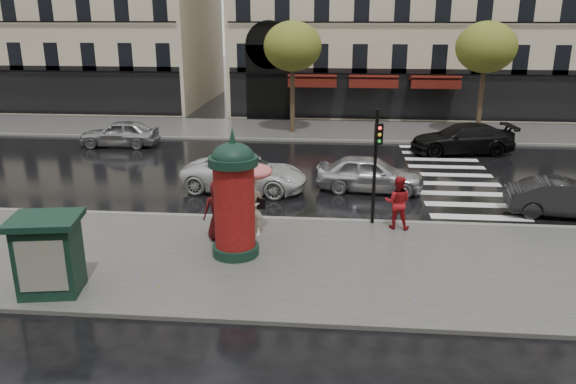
# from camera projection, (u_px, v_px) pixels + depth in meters

# --- Properties ---
(ground) EXTENTS (160.00, 160.00, 0.00)m
(ground) POSITION_uv_depth(u_px,v_px,m) (309.00, 257.00, 16.99)
(ground) COLOR black
(ground) RESTS_ON ground
(near_sidewalk) EXTENTS (90.00, 7.00, 0.12)m
(near_sidewalk) POSITION_uv_depth(u_px,v_px,m) (308.00, 262.00, 16.49)
(near_sidewalk) COLOR #474744
(near_sidewalk) RESTS_ON ground
(far_sidewalk) EXTENTS (90.00, 6.00, 0.12)m
(far_sidewalk) POSITION_uv_depth(u_px,v_px,m) (326.00, 130.00, 34.99)
(far_sidewalk) COLOR #474744
(far_sidewalk) RESTS_ON ground
(near_kerb) EXTENTS (90.00, 0.25, 0.14)m
(near_kerb) POSITION_uv_depth(u_px,v_px,m) (314.00, 220.00, 19.81)
(near_kerb) COLOR slate
(near_kerb) RESTS_ON ground
(far_kerb) EXTENTS (90.00, 0.25, 0.14)m
(far_kerb) POSITION_uv_depth(u_px,v_px,m) (324.00, 141.00, 32.14)
(far_kerb) COLOR slate
(far_kerb) RESTS_ON ground
(zebra_crossing) EXTENTS (3.60, 11.75, 0.01)m
(zebra_crossing) POSITION_uv_depth(u_px,v_px,m) (452.00, 175.00, 25.58)
(zebra_crossing) COLOR silver
(zebra_crossing) RESTS_ON ground
(tree_far_left) EXTENTS (3.40, 3.40, 6.64)m
(tree_far_left) POSITION_uv_depth(u_px,v_px,m) (293.00, 47.00, 32.65)
(tree_far_left) COLOR #38281C
(tree_far_left) RESTS_ON ground
(tree_far_right) EXTENTS (3.40, 3.40, 6.64)m
(tree_far_right) POSITION_uv_depth(u_px,v_px,m) (486.00, 48.00, 31.71)
(tree_far_right) COLOR #38281C
(tree_far_right) RESTS_ON ground
(woman_umbrella) EXTENTS (1.27, 1.27, 2.45)m
(woman_umbrella) POSITION_uv_depth(u_px,v_px,m) (253.00, 187.00, 17.92)
(woman_umbrella) COLOR #F3E7C8
(woman_umbrella) RESTS_ON near_sidewalk
(woman_red) EXTENTS (0.98, 0.82, 1.81)m
(woman_red) POSITION_uv_depth(u_px,v_px,m) (398.00, 202.00, 18.71)
(woman_red) COLOR maroon
(woman_red) RESTS_ON near_sidewalk
(man_burgundy) EXTENTS (1.12, 0.92, 1.96)m
(man_burgundy) POSITION_uv_depth(u_px,v_px,m) (218.00, 210.00, 17.79)
(man_burgundy) COLOR #450D0F
(man_burgundy) RESTS_ON near_sidewalk
(morris_column) EXTENTS (1.44, 1.44, 3.87)m
(morris_column) POSITION_uv_depth(u_px,v_px,m) (234.00, 196.00, 16.35)
(morris_column) COLOR black
(morris_column) RESTS_ON near_sidewalk
(traffic_light) EXTENTS (0.29, 0.39, 3.96)m
(traffic_light) POSITION_uv_depth(u_px,v_px,m) (376.00, 156.00, 18.63)
(traffic_light) COLOR black
(traffic_light) RESTS_ON near_sidewalk
(newsstand) EXTENTS (1.93, 1.71, 2.06)m
(newsstand) POSITION_uv_depth(u_px,v_px,m) (49.00, 254.00, 14.34)
(newsstand) COLOR black
(newsstand) RESTS_ON near_sidewalk
(car_silver) EXTENTS (4.54, 2.21, 1.49)m
(car_silver) POSITION_uv_depth(u_px,v_px,m) (370.00, 173.00, 23.09)
(car_silver) COLOR #BCBCC1
(car_silver) RESTS_ON ground
(car_darkgrey) EXTENTS (4.17, 1.79, 1.34)m
(car_darkgrey) POSITION_uv_depth(u_px,v_px,m) (565.00, 198.00, 20.25)
(car_darkgrey) COLOR black
(car_darkgrey) RESTS_ON ground
(car_white) EXTENTS (5.36, 2.89, 1.43)m
(car_white) POSITION_uv_depth(u_px,v_px,m) (245.00, 174.00, 23.18)
(car_white) COLOR silver
(car_white) RESTS_ON ground
(car_black) EXTENTS (5.53, 2.79, 1.54)m
(car_black) POSITION_uv_depth(u_px,v_px,m) (462.00, 139.00, 29.35)
(car_black) COLOR black
(car_black) RESTS_ON ground
(car_far_silver) EXTENTS (4.33, 1.90, 1.45)m
(car_far_silver) POSITION_uv_depth(u_px,v_px,m) (120.00, 133.00, 30.86)
(car_far_silver) COLOR #9B9B9F
(car_far_silver) RESTS_ON ground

